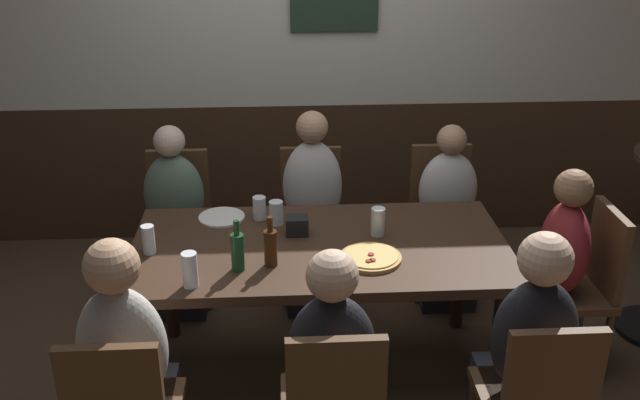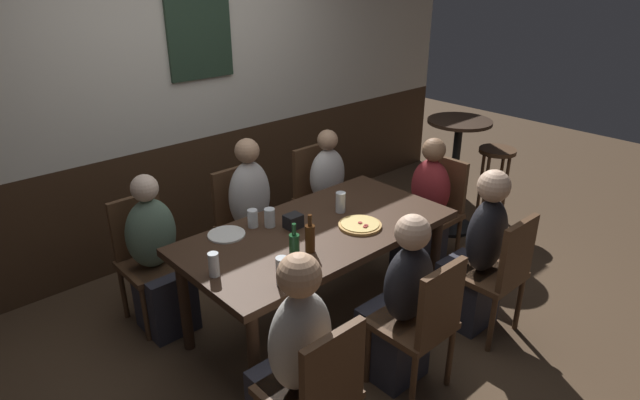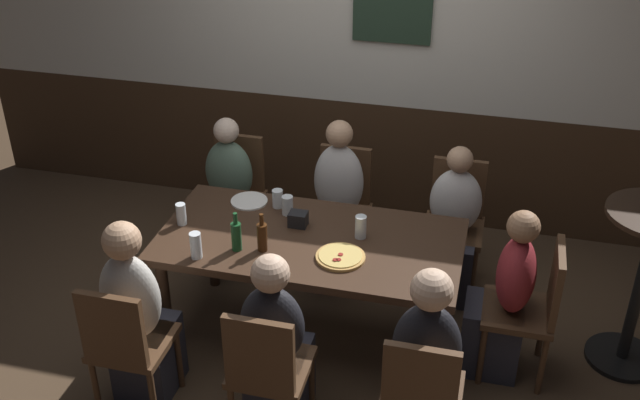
% 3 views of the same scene
% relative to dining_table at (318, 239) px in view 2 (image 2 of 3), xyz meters
% --- Properties ---
extents(ground_plane, '(12.00, 12.00, 0.00)m').
position_rel_dining_table_xyz_m(ground_plane, '(0.00, 0.00, -0.66)').
color(ground_plane, '#4C3826').
extents(wall_back, '(6.40, 0.13, 2.60)m').
position_rel_dining_table_xyz_m(wall_back, '(0.00, 1.65, 0.64)').
color(wall_back, '#3D2819').
rests_on(wall_back, ground_plane).
extents(dining_table, '(1.79, 0.91, 0.74)m').
position_rel_dining_table_xyz_m(dining_table, '(0.00, 0.00, 0.00)').
color(dining_table, '#382316').
rests_on(dining_table, ground_plane).
extents(chair_right_near, '(0.40, 0.40, 0.88)m').
position_rel_dining_table_xyz_m(chair_right_near, '(0.79, -0.87, -0.17)').
color(chair_right_near, '#513521').
rests_on(chair_right_near, ground_plane).
extents(chair_head_east, '(0.40, 0.40, 0.88)m').
position_rel_dining_table_xyz_m(chair_head_east, '(1.31, 0.00, -0.17)').
color(chair_head_east, '#513521').
rests_on(chair_head_east, ground_plane).
extents(chair_right_far, '(0.40, 0.40, 0.88)m').
position_rel_dining_table_xyz_m(chair_right_far, '(0.79, 0.87, -0.17)').
color(chair_right_far, '#513521').
rests_on(chair_right_far, ground_plane).
extents(chair_mid_near, '(0.40, 0.40, 0.88)m').
position_rel_dining_table_xyz_m(chair_mid_near, '(0.00, -0.87, -0.17)').
color(chair_mid_near, '#513521').
rests_on(chair_mid_near, ground_plane).
extents(chair_mid_far, '(0.40, 0.40, 0.88)m').
position_rel_dining_table_xyz_m(chair_mid_far, '(0.00, 0.87, -0.17)').
color(chair_mid_far, '#513521').
rests_on(chair_mid_far, ground_plane).
extents(chair_left_far, '(0.40, 0.40, 0.88)m').
position_rel_dining_table_xyz_m(chair_left_far, '(-0.79, 0.87, -0.17)').
color(chair_left_far, '#513521').
rests_on(chair_left_far, ground_plane).
extents(chair_left_near, '(0.40, 0.40, 0.88)m').
position_rel_dining_table_xyz_m(chair_left_near, '(-0.79, -0.87, -0.17)').
color(chair_left_near, '#513521').
rests_on(chair_left_near, ground_plane).
extents(person_right_near, '(0.34, 0.37, 1.15)m').
position_rel_dining_table_xyz_m(person_right_near, '(0.79, -0.71, -0.17)').
color(person_right_near, '#2D2D38').
rests_on(person_right_near, ground_plane).
extents(person_head_east, '(0.37, 0.34, 1.09)m').
position_rel_dining_table_xyz_m(person_head_east, '(1.15, 0.00, -0.21)').
color(person_head_east, '#2D2D38').
rests_on(person_head_east, ground_plane).
extents(person_right_far, '(0.34, 0.37, 1.07)m').
position_rel_dining_table_xyz_m(person_right_far, '(0.79, 0.70, -0.22)').
color(person_right_far, '#2D2D38').
rests_on(person_right_far, ground_plane).
extents(person_mid_near, '(0.34, 0.37, 1.10)m').
position_rel_dining_table_xyz_m(person_mid_near, '(0.00, -0.71, -0.20)').
color(person_mid_near, '#2D2D38').
rests_on(person_mid_near, ground_plane).
extents(person_mid_far, '(0.34, 0.37, 1.17)m').
position_rel_dining_table_xyz_m(person_mid_far, '(-0.00, 0.71, -0.17)').
color(person_mid_far, '#2D2D38').
rests_on(person_mid_far, ground_plane).
extents(person_left_far, '(0.34, 0.37, 1.10)m').
position_rel_dining_table_xyz_m(person_left_far, '(-0.79, 0.70, -0.20)').
color(person_left_far, '#2D2D38').
rests_on(person_left_far, ground_plane).
extents(person_left_near, '(0.34, 0.37, 1.17)m').
position_rel_dining_table_xyz_m(person_left_near, '(-0.79, -0.71, -0.16)').
color(person_left_near, '#2D2D38').
rests_on(person_left_near, ground_plane).
extents(pizza, '(0.28, 0.28, 0.03)m').
position_rel_dining_table_xyz_m(pizza, '(0.22, -0.16, 0.09)').
color(pizza, tan).
rests_on(pizza, dining_table).
extents(pint_glass_stout, '(0.07, 0.07, 0.12)m').
position_rel_dining_table_xyz_m(pint_glass_stout, '(-0.21, 0.23, 0.13)').
color(pint_glass_stout, silver).
rests_on(pint_glass_stout, dining_table).
extents(tumbler_water, '(0.06, 0.06, 0.14)m').
position_rel_dining_table_xyz_m(tumbler_water, '(-0.80, -0.04, 0.14)').
color(tumbler_water, silver).
rests_on(tumbler_water, dining_table).
extents(beer_glass_tall, '(0.07, 0.07, 0.14)m').
position_rel_dining_table_xyz_m(beer_glass_tall, '(0.29, 0.08, 0.14)').
color(beer_glass_tall, silver).
rests_on(beer_glass_tall, dining_table).
extents(beer_glass_half, '(0.07, 0.07, 0.12)m').
position_rel_dining_table_xyz_m(beer_glass_half, '(-0.29, 0.30, 0.13)').
color(beer_glass_half, silver).
rests_on(beer_glass_half, dining_table).
extents(highball_clear, '(0.07, 0.07, 0.16)m').
position_rel_dining_table_xyz_m(highball_clear, '(-0.57, -0.35, 0.15)').
color(highball_clear, silver).
rests_on(highball_clear, dining_table).
extents(beer_bottle_green, '(0.06, 0.06, 0.24)m').
position_rel_dining_table_xyz_m(beer_bottle_green, '(-0.38, -0.22, 0.17)').
color(beer_bottle_green, '#194723').
rests_on(beer_bottle_green, dining_table).
extents(beer_bottle_brown, '(0.06, 0.06, 0.24)m').
position_rel_dining_table_xyz_m(beer_bottle_brown, '(-0.23, -0.19, 0.17)').
color(beer_bottle_brown, '#42230F').
rests_on(beer_bottle_brown, dining_table).
extents(plate_white_large, '(0.24, 0.24, 0.01)m').
position_rel_dining_table_xyz_m(plate_white_large, '(-0.49, 0.32, 0.08)').
color(plate_white_large, white).
rests_on(plate_white_large, dining_table).
extents(condiment_caddy, '(0.11, 0.09, 0.09)m').
position_rel_dining_table_xyz_m(condiment_caddy, '(-0.11, 0.12, 0.12)').
color(condiment_caddy, black).
rests_on(condiment_caddy, dining_table).
extents(side_bar_table, '(0.56, 0.56, 1.05)m').
position_rel_dining_table_xyz_m(side_bar_table, '(1.91, 0.25, -0.05)').
color(side_bar_table, black).
rests_on(side_bar_table, ground_plane).
extents(bar_stool, '(0.34, 0.34, 0.72)m').
position_rel_dining_table_xyz_m(bar_stool, '(2.36, 0.10, -0.10)').
color(bar_stool, '#513521').
rests_on(bar_stool, ground_plane).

